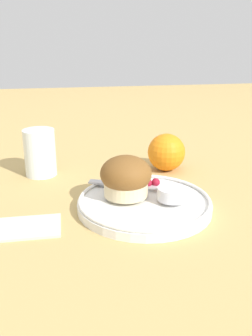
{
  "coord_description": "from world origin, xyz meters",
  "views": [
    {
      "loc": [
        -0.12,
        -0.54,
        0.27
      ],
      "look_at": [
        -0.01,
        0.06,
        0.06
      ],
      "focal_mm": 40.0,
      "sensor_mm": 36.0,
      "label": 1
    }
  ],
  "objects_px": {
    "butter_knife": "(136,185)",
    "juice_glass": "(40,153)",
    "muffin": "(126,177)",
    "orange_fruit": "(166,152)"
  },
  "relations": [
    {
      "from": "butter_knife",
      "to": "juice_glass",
      "type": "height_order",
      "value": "juice_glass"
    },
    {
      "from": "muffin",
      "to": "orange_fruit",
      "type": "relative_size",
      "value": 1.08
    },
    {
      "from": "butter_knife",
      "to": "orange_fruit",
      "type": "relative_size",
      "value": 2.0
    },
    {
      "from": "orange_fruit",
      "to": "muffin",
      "type": "bearing_deg",
      "value": -125.58
    },
    {
      "from": "orange_fruit",
      "to": "butter_knife",
      "type": "bearing_deg",
      "value": -125.9
    },
    {
      "from": "muffin",
      "to": "orange_fruit",
      "type": "bearing_deg",
      "value": 54.42
    },
    {
      "from": "juice_glass",
      "to": "orange_fruit",
      "type": "bearing_deg",
      "value": -3.71
    },
    {
      "from": "muffin",
      "to": "juice_glass",
      "type": "bearing_deg",
      "value": 129.76
    },
    {
      "from": "butter_knife",
      "to": "juice_glass",
      "type": "bearing_deg",
      "value": 162.8
    },
    {
      "from": "juice_glass",
      "to": "butter_knife",
      "type": "bearing_deg",
      "value": -39.54
    }
  ]
}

